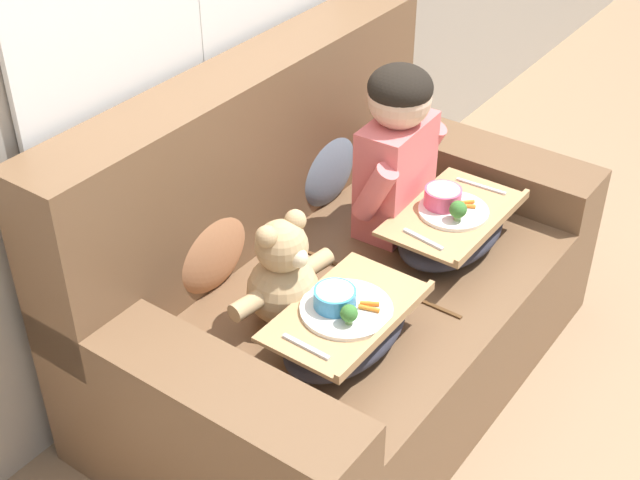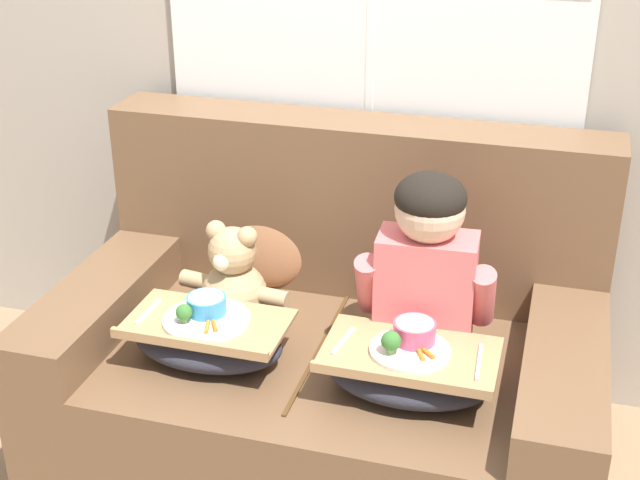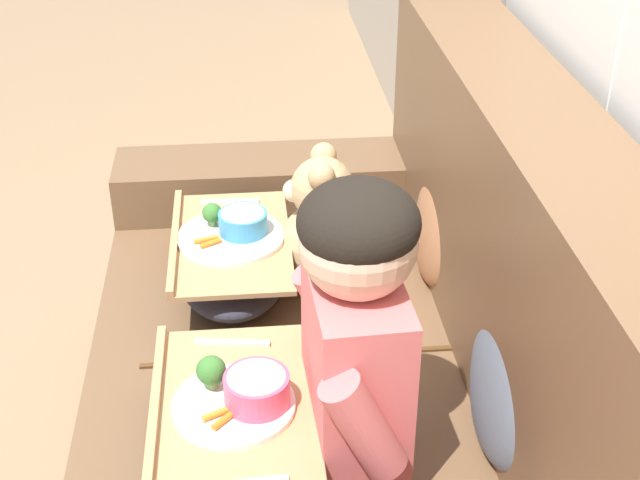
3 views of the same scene
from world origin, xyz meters
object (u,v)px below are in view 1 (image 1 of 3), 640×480
Objects in this scene: couch at (327,284)px; teddy_bear at (284,278)px; lap_tray_teddy at (346,327)px; lap_tray_child at (451,227)px; throw_pillow_behind_teddy at (204,235)px; child_figure at (398,142)px; throw_pillow_behind_child at (321,154)px.

teddy_bear is (-0.29, -0.06, 0.23)m from couch.
couch reaches higher than lap_tray_teddy.
couch is 0.43m from lap_tray_child.
lap_tray_teddy is at bearing -90.11° from throw_pillow_behind_teddy.
child_figure is (0.58, -0.29, 0.14)m from throw_pillow_behind_teddy.
lap_tray_child is 0.58m from lap_tray_teddy.
lap_tray_child is (-0.00, -0.21, -0.23)m from child_figure.
lap_tray_child is 1.02× the size of lap_tray_teddy.
child_figure is 0.66m from lap_tray_teddy.
lap_tray_teddy is (-0.58, -0.21, -0.23)m from child_figure.
lap_tray_teddy is (-0.29, -0.27, 0.16)m from couch.
lap_tray_child is at bearing -19.60° from teddy_bear.
throw_pillow_behind_child is 0.79× the size of lap_tray_child.
throw_pillow_behind_teddy is 0.77m from lap_tray_child.
throw_pillow_behind_teddy reaches higher than teddy_bear.
child_figure reaches higher than lap_tray_child.
throw_pillow_behind_child is 0.80× the size of lap_tray_teddy.
child_figure reaches higher than throw_pillow_behind_teddy.
teddy_bear is at bearing -153.35° from throw_pillow_behind_child.
lap_tray_child reaches higher than lap_tray_teddy.
throw_pillow_behind_child is 0.32m from child_figure.
lap_tray_teddy is at bearing -137.30° from couch.
lap_tray_child is at bearing -42.76° from couch.
teddy_bear is 0.80× the size of lap_tray_teddy.
throw_pillow_behind_child is at bearing 40.64° from lap_tray_teddy.
lap_tray_child is (-0.00, -0.50, -0.10)m from throw_pillow_behind_child.
couch is 0.49m from child_figure.
throw_pillow_behind_teddy is 0.51m from lap_tray_teddy.
child_figure is at bearing -11.24° from couch.
lap_tray_child is at bearing 0.06° from lap_tray_teddy.
child_figure is 0.60m from teddy_bear.
couch is 4.35× the size of throw_pillow_behind_child.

